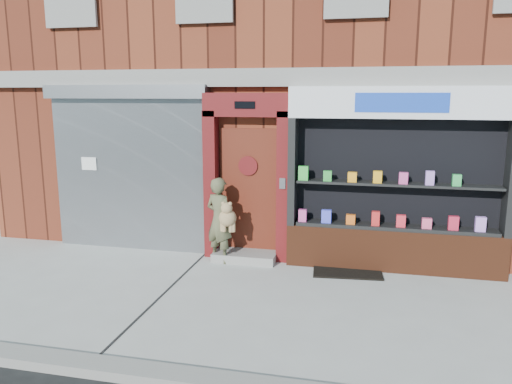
% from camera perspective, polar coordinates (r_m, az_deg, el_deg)
% --- Properties ---
extents(ground, '(80.00, 80.00, 0.00)m').
position_cam_1_polar(ground, '(7.17, 1.33, -12.54)').
color(ground, '#9E9E99').
rests_on(ground, ground).
extents(curb, '(60.00, 0.30, 0.12)m').
position_cam_1_polar(curb, '(5.29, -3.68, -21.06)').
color(curb, gray).
rests_on(curb, ground).
extents(building, '(12.00, 8.16, 8.00)m').
position_cam_1_polar(building, '(12.55, 7.14, 16.18)').
color(building, '#572114').
rests_on(building, ground).
extents(shutter_bay, '(3.10, 0.30, 3.04)m').
position_cam_1_polar(shutter_bay, '(9.48, -14.28, 3.77)').
color(shutter_bay, gray).
rests_on(shutter_bay, ground).
extents(red_door_bay, '(1.52, 0.58, 2.90)m').
position_cam_1_polar(red_door_bay, '(8.66, -1.02, 1.70)').
color(red_door_bay, '#580F11').
rests_on(red_door_bay, ground).
extents(pharmacy_bay, '(3.50, 0.41, 3.00)m').
position_cam_1_polar(pharmacy_bay, '(8.40, 15.68, 0.38)').
color(pharmacy_bay, '#5C2915').
rests_on(pharmacy_bay, ground).
extents(woman, '(0.66, 0.58, 1.49)m').
position_cam_1_polar(woman, '(8.60, -4.09, -3.16)').
color(woman, brown).
rests_on(woman, ground).
extents(doormat, '(1.17, 0.87, 0.03)m').
position_cam_1_polar(doormat, '(8.48, 10.37, -8.79)').
color(doormat, black).
rests_on(doormat, ground).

